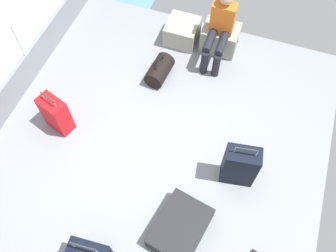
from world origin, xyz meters
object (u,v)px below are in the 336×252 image
object	(u,v)px
cargo_crate_0	(182,32)
suitcase_3	(240,166)
passenger_seated	(220,28)
duffel_bag	(160,70)
cargo_crate_1	(220,38)
suitcase_1	(180,227)
suitcase_2	(56,114)

from	to	relation	value
cargo_crate_0	suitcase_3	size ratio (longest dim) A/B	0.66
passenger_seated	duffel_bag	world-z (taller)	passenger_seated
cargo_crate_0	cargo_crate_1	distance (m)	0.60
suitcase_1	duffel_bag	bearing A→B (deg)	116.16
cargo_crate_1	suitcase_1	world-z (taller)	cargo_crate_1
suitcase_2	suitcase_3	xyz separation A→B (m)	(2.47, 0.07, 0.05)
suitcase_2	suitcase_3	size ratio (longest dim) A/B	0.87
cargo_crate_1	duffel_bag	size ratio (longest dim) A/B	1.15
suitcase_2	cargo_crate_1	bearing A→B (deg)	51.80
cargo_crate_0	duffel_bag	xyz separation A→B (m)	(-0.08, -0.83, -0.03)
suitcase_3	duffel_bag	distance (m)	1.90
cargo_crate_0	passenger_seated	world-z (taller)	passenger_seated
passenger_seated	duffel_bag	bearing A→B (deg)	-134.86
duffel_bag	passenger_seated	bearing A→B (deg)	45.14
passenger_seated	duffel_bag	distance (m)	1.06
suitcase_2	duffel_bag	distance (m)	1.61
suitcase_3	cargo_crate_1	bearing A→B (deg)	111.02
cargo_crate_1	suitcase_1	size ratio (longest dim) A/B	0.72
duffel_bag	cargo_crate_0	bearing A→B (deg)	84.65
passenger_seated	duffel_bag	size ratio (longest dim) A/B	2.19
suitcase_1	cargo_crate_1	bearing A→B (deg)	96.57
cargo_crate_1	cargo_crate_0	bearing A→B (deg)	-176.53
suitcase_1	suitcase_3	world-z (taller)	suitcase_3
cargo_crate_0	suitcase_2	bearing A→B (deg)	-117.14
suitcase_1	duffel_bag	distance (m)	2.31
suitcase_1	suitcase_2	xyz separation A→B (m)	(-2.01, 0.82, 0.17)
passenger_seated	suitcase_3	xyz separation A→B (m)	(0.79, -1.87, -0.25)
passenger_seated	suitcase_3	size ratio (longest dim) A/B	1.41
cargo_crate_1	suitcase_2	xyz separation A→B (m)	(-1.67, -2.13, 0.08)
cargo_crate_0	suitcase_3	distance (m)	2.46
cargo_crate_1	passenger_seated	xyz separation A→B (m)	(0.00, -0.19, 0.38)
cargo_crate_0	passenger_seated	xyz separation A→B (m)	(0.60, -0.15, 0.42)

